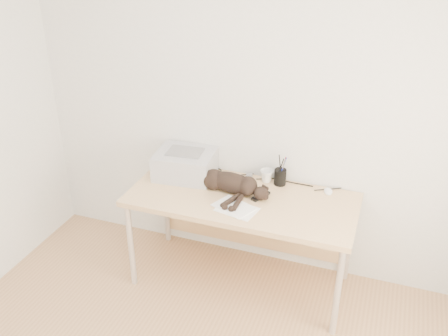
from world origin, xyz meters
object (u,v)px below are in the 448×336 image
at_px(cat, 229,183).
at_px(mouse, 328,190).
at_px(pen_cup, 280,177).
at_px(printer, 186,164).
at_px(mug, 267,176).
at_px(desk, 245,207).

distance_m(cat, mouse, 0.71).
height_order(cat, pen_cup, pen_cup).
xyz_separation_m(printer, pen_cup, (0.70, 0.10, -0.03)).
xyz_separation_m(printer, cat, (0.39, -0.12, -0.03)).
bearing_deg(mug, printer, -169.63).
relative_size(desk, pen_cup, 7.10).
bearing_deg(cat, mug, 55.11).
xyz_separation_m(mug, mouse, (0.46, 0.00, -0.03)).
bearing_deg(pen_cup, mouse, 1.17).
bearing_deg(printer, mouse, 5.94).
height_order(desk, pen_cup, pen_cup).
relative_size(printer, pen_cup, 2.04).
bearing_deg(mouse, printer, 170.63).
relative_size(cat, mouse, 6.53).
bearing_deg(mouse, desk, -176.14).
bearing_deg(pen_cup, printer, -171.70).
bearing_deg(mug, desk, -117.49).
height_order(cat, mouse, cat).
xyz_separation_m(mug, pen_cup, (0.10, -0.01, 0.02)).
distance_m(desk, printer, 0.56).
distance_m(cat, pen_cup, 0.39).
relative_size(printer, cat, 0.68).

